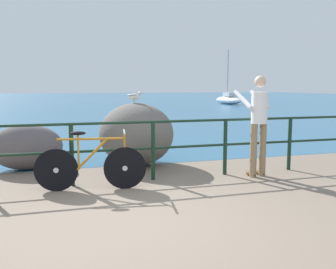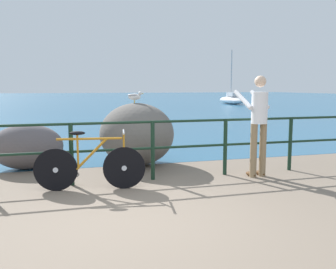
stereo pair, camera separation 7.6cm
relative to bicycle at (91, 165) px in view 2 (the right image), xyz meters
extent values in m
cube|color=#756656|center=(0.40, 18.49, -0.44)|extent=(120.00, 120.00, 0.10)
cube|color=#285B7F|center=(0.40, 46.59, -0.39)|extent=(120.00, 90.00, 0.01)
cylinder|color=black|center=(-0.28, 0.35, 0.12)|extent=(0.07, 0.07, 1.02)
cylinder|color=black|center=(1.07, 0.35, 0.12)|extent=(0.07, 0.07, 1.02)
cylinder|color=black|center=(2.42, 0.35, 0.12)|extent=(0.07, 0.07, 1.02)
cylinder|color=black|center=(3.76, 0.35, 0.12)|extent=(0.07, 0.07, 1.02)
cylinder|color=black|center=(0.40, 0.35, 0.61)|extent=(9.42, 0.04, 0.04)
cylinder|color=black|center=(0.40, 0.35, 0.16)|extent=(9.42, 0.04, 0.04)
cylinder|color=black|center=(-0.52, 0.08, -0.06)|extent=(0.66, 0.13, 0.66)
cylinder|color=#B7BCC6|center=(-0.52, 0.08, -0.06)|extent=(0.09, 0.07, 0.08)
cylinder|color=black|center=(0.51, -0.08, -0.06)|extent=(0.66, 0.13, 0.66)
cylinder|color=#B7BCC6|center=(0.51, -0.08, -0.06)|extent=(0.09, 0.07, 0.08)
cylinder|color=#B27219|center=(0.00, 0.00, 0.41)|extent=(0.98, 0.18, 0.04)
cylinder|color=#B27219|center=(0.02, 0.00, 0.18)|extent=(0.50, 0.11, 0.50)
cylinder|color=#B27219|center=(-0.18, 0.03, 0.21)|extent=(0.03, 0.03, 0.53)
ellipsoid|color=black|center=(-0.18, 0.03, 0.50)|extent=(0.25, 0.13, 0.06)
cylinder|color=#B27219|center=(0.51, -0.08, 0.23)|extent=(0.03, 0.03, 0.57)
cylinder|color=#B7BCC6|center=(0.51, -0.08, 0.51)|extent=(0.10, 0.48, 0.03)
cylinder|color=#8C7251|center=(2.82, 0.04, 0.09)|extent=(0.12, 0.12, 0.95)
ellipsoid|color=#513319|center=(2.81, 0.10, -0.35)|extent=(0.14, 0.27, 0.08)
cylinder|color=#8C7251|center=(3.01, 0.06, 0.09)|extent=(0.12, 0.12, 0.95)
ellipsoid|color=#513319|center=(3.01, 0.12, -0.35)|extent=(0.14, 0.27, 0.08)
cylinder|color=white|center=(2.91, 0.05, 0.84)|extent=(0.28, 0.28, 0.55)
sphere|color=beige|center=(2.91, 0.05, 1.29)|extent=(0.20, 0.20, 0.20)
cylinder|color=white|center=(2.70, 0.26, 0.97)|extent=(0.15, 0.52, 0.34)
cylinder|color=white|center=(3.06, 0.31, 0.97)|extent=(0.15, 0.52, 0.34)
ellipsoid|color=#605B56|center=(1.04, 1.62, 0.24)|extent=(1.51, 1.53, 1.26)
ellipsoid|color=#585255|center=(-1.08, 1.81, 0.05)|extent=(1.35, 0.85, 0.88)
cylinder|color=gold|center=(1.02, 1.70, 0.90)|extent=(0.01, 0.01, 0.06)
cylinder|color=gold|center=(1.00, 1.66, 0.90)|extent=(0.01, 0.01, 0.06)
ellipsoid|color=white|center=(1.01, 1.68, 1.00)|extent=(0.28, 0.21, 0.13)
ellipsoid|color=#9E9EA3|center=(0.99, 1.69, 1.03)|extent=(0.27, 0.21, 0.06)
sphere|color=white|center=(1.12, 1.63, 1.07)|extent=(0.08, 0.08, 0.08)
cone|color=gold|center=(1.16, 1.61, 1.06)|extent=(0.06, 0.04, 0.02)
ellipsoid|color=white|center=(14.45, 25.27, -0.03)|extent=(1.34, 4.41, 0.70)
cube|color=silver|center=(14.46, 24.97, 0.50)|extent=(0.81, 1.31, 0.36)
cylinder|color=#B2B2B7|center=(14.45, 25.47, 2.42)|extent=(0.10, 0.10, 4.20)
camera|label=1|loc=(-0.43, -5.66, 1.20)|focal=39.31mm
camera|label=2|loc=(-0.36, -5.68, 1.20)|focal=39.31mm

